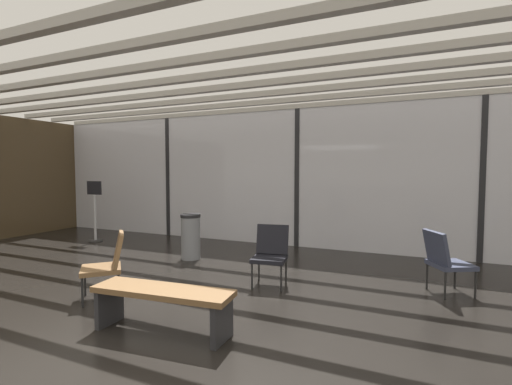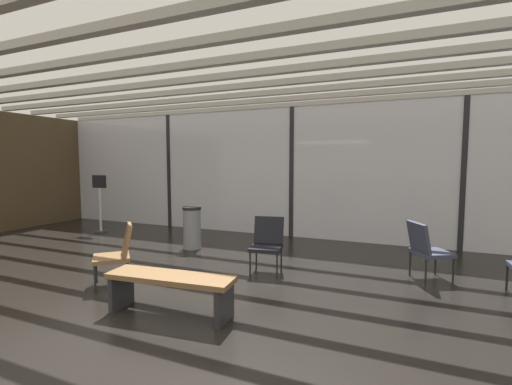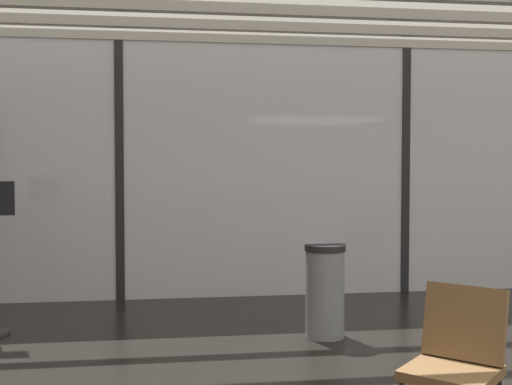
% 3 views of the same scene
% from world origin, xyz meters
% --- Properties ---
extents(ground_plane, '(60.00, 60.00, 0.00)m').
position_xyz_m(ground_plane, '(0.00, 0.00, 0.00)').
color(ground_plane, black).
extents(glass_curtain_wall, '(14.00, 0.08, 3.04)m').
position_xyz_m(glass_curtain_wall, '(0.00, 5.20, 1.52)').
color(glass_curtain_wall, silver).
rests_on(glass_curtain_wall, ground).
extents(window_mullion_0, '(0.10, 0.12, 3.04)m').
position_xyz_m(window_mullion_0, '(-3.50, 5.20, 1.52)').
color(window_mullion_0, black).
rests_on(window_mullion_0, ground).
extents(window_mullion_1, '(0.10, 0.12, 3.04)m').
position_xyz_m(window_mullion_1, '(0.00, 5.20, 1.52)').
color(window_mullion_1, black).
rests_on(window_mullion_1, ground).
extents(window_mullion_2, '(0.10, 0.12, 3.04)m').
position_xyz_m(window_mullion_2, '(3.50, 5.20, 1.52)').
color(window_mullion_2, black).
rests_on(window_mullion_2, ground).
extents(ceiling_slats, '(13.72, 6.72, 0.10)m').
position_xyz_m(ceiling_slats, '(0.00, 1.90, 3.09)').
color(ceiling_slats, '#B7B2A8').
rests_on(ceiling_slats, glass_curtain_wall).
extents(parked_airplane, '(11.37, 3.86, 3.86)m').
position_xyz_m(parked_airplane, '(-0.98, 9.77, 1.93)').
color(parked_airplane, '#B2BCD6').
rests_on(parked_airplane, ground).
extents(lounge_chair_0, '(0.69, 0.67, 0.87)m').
position_xyz_m(lounge_chair_0, '(2.76, 3.01, 0.49)').
color(lounge_chair_0, '#33384C').
rests_on(lounge_chair_0, ground).
extents(lounge_chair_1, '(0.71, 0.71, 0.87)m').
position_xyz_m(lounge_chair_1, '(-1.29, 1.04, 0.49)').
color(lounge_chair_1, brown).
rests_on(lounge_chair_1, ground).
extents(lounge_chair_2, '(0.56, 0.60, 0.87)m').
position_xyz_m(lounge_chair_2, '(0.44, 2.46, 0.49)').
color(lounge_chair_2, black).
rests_on(lounge_chair_2, ground).
extents(waiting_bench, '(1.53, 0.54, 0.47)m').
position_xyz_m(waiting_bench, '(-0.00, 0.52, 0.36)').
color(waiting_bench, brown).
rests_on(waiting_bench, ground).
extents(trash_bin, '(0.38, 0.38, 0.86)m').
position_xyz_m(trash_bin, '(-1.51, 3.26, 0.43)').
color(trash_bin, slate).
rests_on(trash_bin, ground).
extents(info_sign, '(0.44, 0.32, 1.44)m').
position_xyz_m(info_sign, '(-4.59, 3.78, 0.68)').
color(info_sign, '#333333').
rests_on(info_sign, ground).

